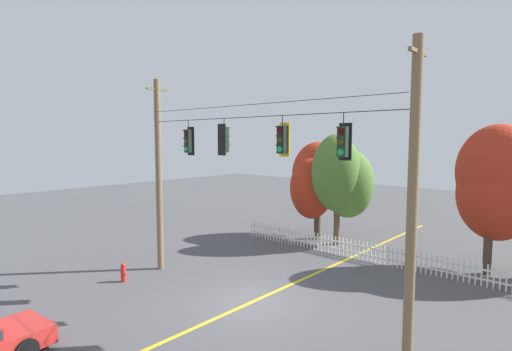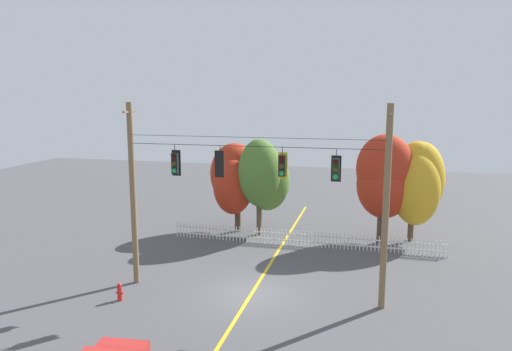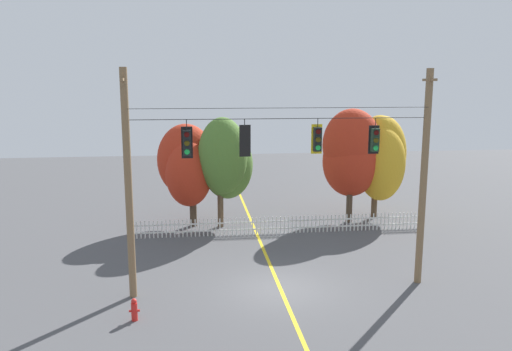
{
  "view_description": "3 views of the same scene",
  "coord_description": "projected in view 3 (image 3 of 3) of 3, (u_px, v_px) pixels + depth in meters",
  "views": [
    {
      "loc": [
        9.82,
        -10.72,
        6.14
      ],
      "look_at": [
        -0.25,
        0.51,
        4.76
      ],
      "focal_mm": 27.98,
      "sensor_mm": 36.0,
      "label": 1
    },
    {
      "loc": [
        5.27,
        -20.2,
        9.19
      ],
      "look_at": [
        0.01,
        0.86,
        5.48
      ],
      "focal_mm": 33.28,
      "sensor_mm": 36.0,
      "label": 2
    },
    {
      "loc": [
        -3.39,
        -19.09,
        8.26
      ],
      "look_at": [
        -0.92,
        0.68,
        4.61
      ],
      "focal_mm": 35.31,
      "sensor_mm": 36.0,
      "label": 3
    }
  ],
  "objects": [
    {
      "name": "autumn_maple_near_fence",
      "position": [
        187.0,
        165.0,
        29.15
      ],
      "size": [
        3.35,
        3.61,
        5.98
      ],
      "color": "#473828",
      "rests_on": "ground"
    },
    {
      "name": "traffic_signal_southbound_primary",
      "position": [
        245.0,
        140.0,
        19.25
      ],
      "size": [
        0.43,
        0.38,
        1.43
      ],
      "color": "black"
    },
    {
      "name": "autumn_oak_far_east",
      "position": [
        351.0,
        155.0,
        30.21
      ],
      "size": [
        3.53,
        3.13,
        6.82
      ],
      "color": "#473828",
      "rests_on": "ground"
    },
    {
      "name": "traffic_signal_westbound_side",
      "position": [
        317.0,
        139.0,
        19.61
      ],
      "size": [
        0.43,
        0.38,
        1.4
      ],
      "color": "black"
    },
    {
      "name": "autumn_maple_mid",
      "position": [
        225.0,
        161.0,
        28.83
      ],
      "size": [
        3.2,
        3.57,
        6.43
      ],
      "color": "brown",
      "rests_on": "ground"
    },
    {
      "name": "ground",
      "position": [
        280.0,
        289.0,
        20.53
      ],
      "size": [
        80.0,
        80.0,
        0.0
      ],
      "primitive_type": "plane",
      "color": "#4C4C4F"
    },
    {
      "name": "traffic_signal_northbound_primary",
      "position": [
        187.0,
        143.0,
        19.01
      ],
      "size": [
        0.43,
        0.38,
        1.49
      ],
      "color": "black"
    },
    {
      "name": "traffic_signal_northbound_secondary",
      "position": [
        375.0,
        140.0,
        19.91
      ],
      "size": [
        0.43,
        0.38,
        1.44
      ],
      "color": "black"
    },
    {
      "name": "signal_support_span",
      "position": [
        281.0,
        181.0,
        19.72
      ],
      "size": [
        12.04,
        1.1,
        8.86
      ],
      "color": "brown",
      "rests_on": "ground"
    },
    {
      "name": "lane_centerline_stripe",
      "position": [
        280.0,
        289.0,
        20.53
      ],
      "size": [
        0.16,
        36.0,
        0.01
      ],
      "primitive_type": "cube",
      "color": "gold",
      "rests_on": "ground"
    },
    {
      "name": "fire_hydrant",
      "position": [
        134.0,
        310.0,
        17.73
      ],
      "size": [
        0.38,
        0.22,
        0.82
      ],
      "color": "red",
      "rests_on": "ground"
    },
    {
      "name": "white_picket_fence",
      "position": [
        280.0,
        225.0,
        28.06
      ],
      "size": [
        16.69,
        0.06,
        0.97
      ],
      "color": "white",
      "rests_on": "ground"
    },
    {
      "name": "autumn_maple_far_west",
      "position": [
        381.0,
        156.0,
        30.83
      ],
      "size": [
        3.16,
        3.36,
        6.38
      ],
      "color": "brown",
      "rests_on": "ground"
    }
  ]
}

